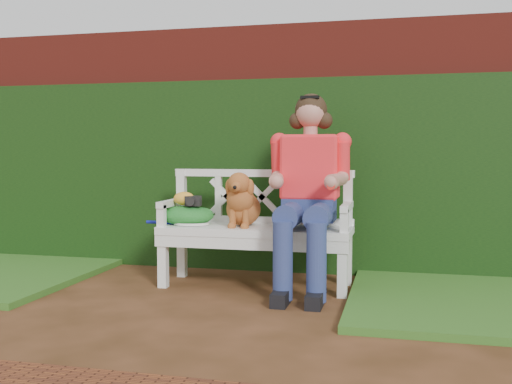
# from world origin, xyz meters

# --- Properties ---
(ground) EXTENTS (60.00, 60.00, 0.00)m
(ground) POSITION_xyz_m (0.00, 0.00, 0.00)
(ground) COLOR #38230F
(brick_wall) EXTENTS (10.00, 0.30, 2.20)m
(brick_wall) POSITION_xyz_m (0.00, 1.90, 1.10)
(brick_wall) COLOR maroon
(brick_wall) RESTS_ON ground
(ivy_hedge) EXTENTS (10.00, 0.18, 1.70)m
(ivy_hedge) POSITION_xyz_m (0.00, 1.68, 0.85)
(ivy_hedge) COLOR #1B3E0F
(ivy_hedge) RESTS_ON ground
(garden_bench) EXTENTS (1.62, 0.72, 0.48)m
(garden_bench) POSITION_xyz_m (0.34, 1.01, 0.24)
(garden_bench) COLOR white
(garden_bench) RESTS_ON ground
(seated_woman) EXTENTS (0.91, 1.04, 1.54)m
(seated_woman) POSITION_xyz_m (0.76, 0.99, 0.77)
(seated_woman) COLOR #D53253
(seated_woman) RESTS_ON ground
(dog) EXTENTS (0.42, 0.47, 0.43)m
(dog) POSITION_xyz_m (0.24, 0.98, 0.70)
(dog) COLOR #B5663C
(dog) RESTS_ON garden_bench
(tennis_racket) EXTENTS (0.60, 0.45, 0.03)m
(tennis_racket) POSITION_xyz_m (-0.21, 0.96, 0.49)
(tennis_racket) COLOR silver
(tennis_racket) RESTS_ON garden_bench
(green_bag) EXTENTS (0.48, 0.39, 0.15)m
(green_bag) POSITION_xyz_m (-0.24, 0.99, 0.56)
(green_bag) COLOR #208E21
(green_bag) RESTS_ON garden_bench
(camera_item) EXTENTS (0.13, 0.10, 0.08)m
(camera_item) POSITION_xyz_m (-0.17, 0.98, 0.67)
(camera_item) COLOR black
(camera_item) RESTS_ON green_bag
(baseball_glove) EXTENTS (0.17, 0.13, 0.11)m
(baseball_glove) POSITION_xyz_m (-0.25, 0.99, 0.69)
(baseball_glove) COLOR gold
(baseball_glove) RESTS_ON green_bag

